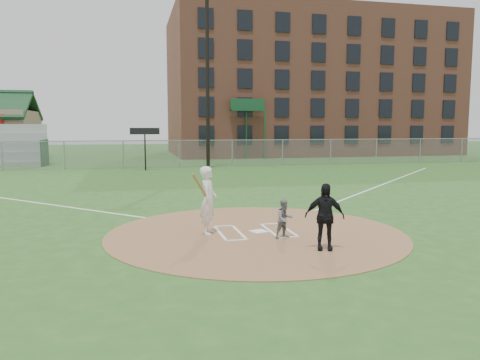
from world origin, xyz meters
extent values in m
plane|color=#28571D|center=(0.00, 0.00, 0.00)|extent=(140.00, 140.00, 0.00)
cylinder|color=#936B45|center=(0.00, 0.00, 0.01)|extent=(8.40, 8.40, 0.02)
cube|color=white|center=(0.11, 0.06, 0.03)|extent=(0.53, 0.53, 0.03)
cube|color=white|center=(9.00, 9.00, 0.01)|extent=(17.04, 17.04, 0.01)
imported|color=slate|center=(0.59, -0.79, 0.55)|extent=(0.59, 0.51, 1.05)
imported|color=black|center=(1.15, -2.14, 0.84)|extent=(1.03, 0.66, 1.64)
cube|color=white|center=(-1.00, 0.15, 0.03)|extent=(0.08, 1.80, 0.01)
cube|color=white|center=(-0.45, 0.15, 0.03)|extent=(0.08, 1.80, 0.01)
cube|color=white|center=(-0.72, 1.05, 0.03)|extent=(0.62, 0.08, 0.01)
cube|color=white|center=(-0.72, -0.75, 0.03)|extent=(0.62, 0.08, 0.01)
cube|color=white|center=(1.00, 0.15, 0.03)|extent=(0.08, 1.80, 0.01)
cube|color=white|center=(0.45, 0.15, 0.03)|extent=(0.08, 1.80, 0.01)
cube|color=white|center=(0.72, 1.05, 0.03)|extent=(0.62, 0.08, 0.01)
cube|color=white|center=(0.72, -0.75, 0.03)|extent=(0.62, 0.08, 0.01)
imported|color=white|center=(-1.33, 0.17, 0.97)|extent=(0.65, 0.80, 1.90)
cylinder|color=olive|center=(-1.63, -0.23, 1.45)|extent=(0.48, 0.46, 0.70)
cube|color=slate|center=(0.00, 22.00, 1.00)|extent=(56.00, 0.03, 2.00)
cube|color=gray|center=(0.00, 22.00, 2.00)|extent=(56.00, 0.06, 0.06)
cube|color=gray|center=(0.00, 22.00, 1.00)|extent=(56.08, 0.08, 2.00)
cube|color=#194728|center=(-10.00, 26.20, 1.00)|extent=(0.08, 3.20, 2.00)
cube|color=#9B5643|center=(16.00, 38.00, 7.50)|extent=(30.00, 16.00, 15.00)
cube|color=black|center=(15.90, 29.94, 7.40)|extent=(26.60, 0.10, 12.20)
cube|color=#194728|center=(7.00, 29.34, 4.50)|extent=(3.20, 1.00, 0.15)
cube|color=#194728|center=(7.00, 29.84, 2.25)|extent=(0.12, 0.12, 4.50)
cube|color=#194728|center=(8.50, 28.89, 2.25)|extent=(0.12, 0.12, 4.50)
cube|color=#194728|center=(7.00, 29.34, 5.05)|extent=(3.20, 0.08, 1.00)
cylinder|color=black|center=(2.00, 21.00, 6.00)|extent=(0.26, 0.26, 12.00)
cylinder|color=black|center=(-2.50, 20.20, 1.30)|extent=(0.10, 0.10, 2.60)
cube|color=black|center=(-2.50, 20.20, 2.70)|extent=(2.00, 0.10, 0.45)
camera|label=1|loc=(-3.35, -12.56, 3.01)|focal=35.00mm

